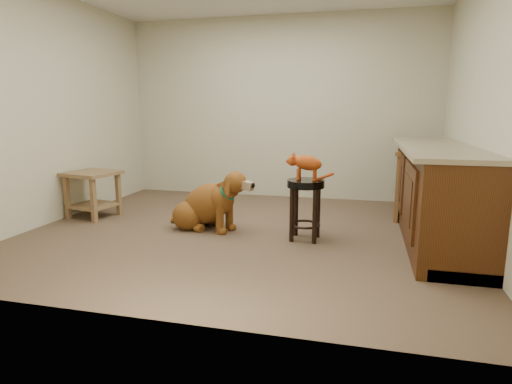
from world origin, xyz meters
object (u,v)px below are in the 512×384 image
(wood_stool, at_px, (419,186))
(side_table, at_px, (93,187))
(padded_stool, at_px, (305,197))
(tabby_kitten, at_px, (305,164))
(golden_retriever, at_px, (208,205))

(wood_stool, relative_size, side_table, 1.31)
(side_table, bearing_deg, wood_stool, 10.59)
(padded_stool, distance_m, tabby_kitten, 0.34)
(wood_stool, distance_m, side_table, 3.85)
(wood_stool, distance_m, tabby_kitten, 1.58)
(wood_stool, height_order, tabby_kitten, tabby_kitten)
(wood_stool, relative_size, golden_retriever, 0.76)
(padded_stool, xyz_separation_m, side_table, (-2.61, 0.29, -0.06))
(padded_stool, bearing_deg, golden_retriever, 173.51)
(side_table, relative_size, tabby_kitten, 1.31)
(wood_stool, bearing_deg, golden_retriever, -158.80)
(wood_stool, relative_size, tabby_kitten, 1.72)
(tabby_kitten, bearing_deg, side_table, 175.64)
(side_table, xyz_separation_m, tabby_kitten, (2.60, -0.29, 0.40))
(padded_stool, bearing_deg, wood_stool, 40.38)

